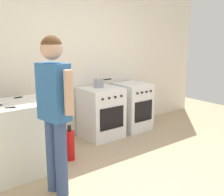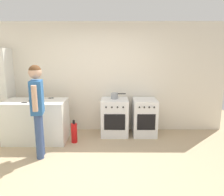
# 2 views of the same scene
# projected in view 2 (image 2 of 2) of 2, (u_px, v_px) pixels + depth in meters

# --- Properties ---
(ground_plane) EXTENTS (8.00, 8.00, 0.00)m
(ground_plane) POSITION_uv_depth(u_px,v_px,m) (94.00, 169.00, 3.64)
(ground_plane) COLOR tan
(back_wall) EXTENTS (6.00, 0.10, 2.60)m
(back_wall) POSITION_uv_depth(u_px,v_px,m) (100.00, 78.00, 5.28)
(back_wall) COLOR silver
(back_wall) RESTS_ON ground
(counter_unit) EXTENTS (1.30, 0.70, 0.90)m
(counter_unit) POSITION_uv_depth(u_px,v_px,m) (36.00, 121.00, 4.73)
(counter_unit) COLOR silver
(counter_unit) RESTS_ON ground
(oven_left) EXTENTS (0.62, 0.62, 0.85)m
(oven_left) POSITION_uv_depth(u_px,v_px,m) (115.00, 117.00, 5.10)
(oven_left) COLOR white
(oven_left) RESTS_ON ground
(oven_right) EXTENTS (0.54, 0.62, 0.85)m
(oven_right) POSITION_uv_depth(u_px,v_px,m) (144.00, 117.00, 5.09)
(oven_right) COLOR white
(oven_right) RESTS_ON ground
(pot) EXTENTS (0.34, 0.16, 0.14)m
(pot) POSITION_uv_depth(u_px,v_px,m) (115.00, 96.00, 5.05)
(pot) COLOR gray
(pot) RESTS_ON oven_left
(knife_carving) EXTENTS (0.33, 0.08, 0.01)m
(knife_carving) POSITION_uv_depth(u_px,v_px,m) (47.00, 98.00, 4.85)
(knife_carving) COLOR silver
(knife_carving) RESTS_ON counter_unit
(knife_paring) EXTENTS (0.21, 0.09, 0.01)m
(knife_paring) POSITION_uv_depth(u_px,v_px,m) (33.00, 101.00, 4.60)
(knife_paring) COLOR silver
(knife_paring) RESTS_ON counter_unit
(knife_chef) EXTENTS (0.31, 0.11, 0.01)m
(knife_chef) POSITION_uv_depth(u_px,v_px,m) (36.00, 103.00, 4.40)
(knife_chef) COLOR silver
(knife_chef) RESTS_ON counter_unit
(knife_utility) EXTENTS (0.25, 0.04, 0.01)m
(knife_utility) POSITION_uv_depth(u_px,v_px,m) (27.00, 103.00, 4.43)
(knife_utility) COLOR silver
(knife_utility) RESTS_ON counter_unit
(person) EXTENTS (0.26, 0.56, 1.70)m
(person) POSITION_uv_depth(u_px,v_px,m) (37.00, 103.00, 3.88)
(person) COLOR #384C7A
(person) RESTS_ON ground
(fire_extinguisher) EXTENTS (0.13, 0.13, 0.50)m
(fire_extinguisher) POSITION_uv_depth(u_px,v_px,m) (74.00, 133.00, 4.68)
(fire_extinguisher) COLOR red
(fire_extinguisher) RESTS_ON ground
(larder_cabinet) EXTENTS (0.48, 0.44, 2.00)m
(larder_cabinet) POSITION_uv_depth(u_px,v_px,m) (1.00, 92.00, 5.09)
(larder_cabinet) COLOR silver
(larder_cabinet) RESTS_ON ground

